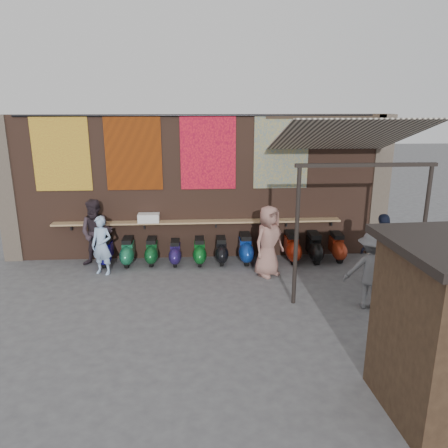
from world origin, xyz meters
name	(u,v)px	position (x,y,z in m)	size (l,w,h in m)	color
ground	(199,294)	(0.00, 0.00, 0.00)	(70.00, 70.00, 0.00)	#474749
brick_wall	(198,187)	(0.00, 2.70, 2.00)	(10.00, 0.40, 4.00)	brown
pier_left	(8,190)	(-5.20, 2.70, 2.00)	(0.50, 0.50, 4.00)	#4C4238
pier_right	(378,185)	(5.20, 2.70, 2.00)	(0.50, 0.50, 4.00)	#4C4238
eating_counter	(198,222)	(0.00, 2.33, 1.10)	(8.00, 0.32, 0.05)	#9E7A51
shelf_box	(149,218)	(-1.36, 2.30, 1.24)	(0.58, 0.32, 0.24)	white
tapestry_redgold	(61,154)	(-3.60, 2.48, 3.00)	(1.50, 0.02, 2.00)	#9C3A16
tapestry_sun	(133,153)	(-1.70, 2.48, 3.00)	(1.50, 0.02, 2.00)	#C6490B
tapestry_orange	(208,153)	(0.30, 2.48, 3.00)	(1.50, 0.02, 2.00)	red
tapestry_multi	(281,152)	(2.30, 2.48, 3.00)	(1.50, 0.02, 2.00)	#2A5E9C
hang_rail	(196,115)	(0.00, 2.47, 3.98)	(0.06, 0.06, 9.50)	black
scooter_stool_0	(106,252)	(-2.53, 2.04, 0.37)	(0.35, 0.78, 0.75)	#150D90
scooter_stool_1	(128,252)	(-1.94, 2.00, 0.37)	(0.35, 0.79, 0.75)	#1C7049
scooter_stool_2	(152,251)	(-1.29, 2.04, 0.36)	(0.34, 0.76, 0.72)	#0F4E23
scooter_stool_3	(175,253)	(-0.64, 1.95, 0.34)	(0.32, 0.71, 0.67)	#261855
scooter_stool_4	(200,251)	(0.03, 1.95, 0.36)	(0.34, 0.76, 0.72)	#0D5F20
scooter_stool_5	(221,251)	(0.63, 1.98, 0.36)	(0.34, 0.75, 0.71)	black
scooter_stool_6	(246,249)	(1.30, 1.97, 0.40)	(0.38, 0.85, 0.80)	navy
scooter_stool_7	(267,249)	(1.89, 1.98, 0.37)	(0.35, 0.79, 0.75)	maroon
scooter_stool_8	(292,247)	(2.61, 1.99, 0.41)	(0.39, 0.87, 0.83)	#9C230E
scooter_stool_9	(314,247)	(3.23, 1.95, 0.41)	(0.38, 0.85, 0.81)	black
scooter_stool_10	(337,247)	(3.90, 2.01, 0.39)	(0.37, 0.81, 0.77)	maroon
diner_left	(102,245)	(-2.48, 1.40, 0.77)	(0.56, 0.37, 1.54)	#9BBBE2
diner_right	(97,233)	(-2.73, 2.00, 0.92)	(0.90, 0.70, 1.85)	#2F242B
shopper_navy	(382,250)	(4.39, 0.23, 0.90)	(1.05, 0.44, 1.80)	black
shopper_grey	(371,270)	(3.68, -0.91, 0.86)	(1.12, 0.64, 1.73)	#5E5E63
shopper_tan	(268,241)	(1.78, 1.05, 0.92)	(0.90, 0.59, 1.84)	#996C61
stall_sign	(442,273)	(3.78, -3.31, 1.79)	(1.20, 0.04, 0.50)	gold
stall_shelf	(435,324)	(3.78, -3.31, 0.90)	(1.90, 0.10, 0.06)	#473321
awning_canvas	(345,136)	(3.50, 0.90, 3.55)	(3.20, 3.40, 0.03)	beige
awning_ledger	(327,116)	(3.50, 2.49, 3.95)	(3.30, 0.08, 0.12)	#33261C
awning_header	(367,165)	(3.50, -0.60, 3.08)	(3.00, 0.08, 0.08)	black
awning_post_left	(296,237)	(2.10, -0.60, 1.55)	(0.09, 0.09, 3.10)	black
awning_post_right	(423,234)	(4.90, -0.60, 1.55)	(0.09, 0.09, 3.10)	black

